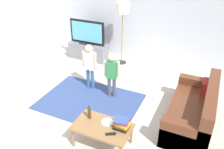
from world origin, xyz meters
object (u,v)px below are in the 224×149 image
at_px(book_stack, 122,124).
at_px(plate, 108,122).
at_px(tv, 87,33).
at_px(child_near_tv, 90,63).
at_px(tv_stand, 89,51).
at_px(tv_remote, 111,134).
at_px(coffee_table, 102,128).
at_px(bottle, 89,113).
at_px(child_center, 112,72).
at_px(couch, 195,112).
at_px(floor_lamp, 123,11).

relative_size(book_stack, plate, 1.24).
xyz_separation_m(tv, child_near_tv, (0.88, -1.44, -0.16)).
relative_size(tv_stand, tv_remote, 7.06).
bearing_deg(tv_stand, tv, -90.00).
distance_m(tv, book_stack, 3.75).
xyz_separation_m(tv, tv_remote, (2.23, -3.14, -0.42)).
height_order(coffee_table, bottle, bottle).
relative_size(coffee_table, book_stack, 3.66).
height_order(tv, child_center, tv).
height_order(couch, coffee_table, couch).
xyz_separation_m(floor_lamp, child_center, (0.47, -1.73, -0.90)).
bearing_deg(tv_remote, tv_stand, 95.44).
height_order(book_stack, tv_remote, book_stack).
distance_m(tv_stand, plate, 3.58).
distance_m(child_center, plate, 1.47).
bearing_deg(coffee_table, plate, 67.27).
xyz_separation_m(book_stack, plate, (-0.27, 0.02, -0.08)).
height_order(floor_lamp, tv_remote, floor_lamp).
bearing_deg(child_center, book_stack, -59.13).
bearing_deg(floor_lamp, book_stack, -67.40).
bearing_deg(book_stack, child_center, 120.87).
relative_size(floor_lamp, child_center, 1.65).
relative_size(tv, book_stack, 4.03).
bearing_deg(child_center, tv_remote, -65.66).
distance_m(child_center, book_stack, 1.59).
relative_size(child_center, book_stack, 3.94).
distance_m(child_center, bottle, 1.38).
height_order(floor_lamp, child_center, floor_lamp).
bearing_deg(coffee_table, tv, 123.71).
bearing_deg(couch, plate, -139.91).
bearing_deg(couch, book_stack, -133.07).
distance_m(tv_stand, couch, 3.84).
height_order(tv_stand, child_near_tv, child_near_tv).
height_order(couch, book_stack, couch).
xyz_separation_m(floor_lamp, tv_remote, (1.19, -3.31, -1.11)).
distance_m(coffee_table, plate, 0.14).
bearing_deg(child_near_tv, floor_lamp, 84.29).
distance_m(tv_stand, bottle, 3.41).
distance_m(child_near_tv, tv_remote, 2.19).
relative_size(book_stack, bottle, 0.97).
relative_size(floor_lamp, plate, 8.09).
distance_m(tv, child_near_tv, 1.69).
distance_m(tv_stand, tv, 0.60).
height_order(tv, plate, tv).
distance_m(child_near_tv, coffee_table, 1.97).
distance_m(child_near_tv, bottle, 1.70).
bearing_deg(child_near_tv, tv, 121.61).
relative_size(floor_lamp, book_stack, 6.51).
distance_m(couch, child_center, 1.93).
bearing_deg(tv, tv_stand, 90.00).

